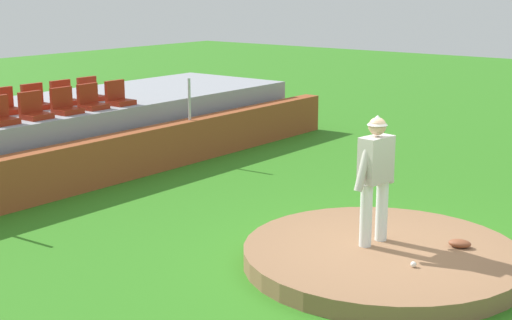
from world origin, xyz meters
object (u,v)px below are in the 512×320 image
object	(u,v)px
pitcher	(376,170)
stadium_chair_1	(0,115)
fielding_glove	(460,243)
baseball	(413,264)
stadium_chair_3	(65,105)
stadium_chair_5	(118,97)
stadium_chair_11	(90,93)
stadium_chair_9	(36,101)
stadium_chair_8	(5,105)
stadium_chair_2	(34,110)
stadium_chair_10	(64,97)
stadium_chair_4	(91,101)

from	to	relation	value
pitcher	stadium_chair_1	size ratio (longest dim) A/B	3.56
fielding_glove	stadium_chair_1	distance (m)	8.25
baseball	stadium_chair_3	distance (m)	7.94
baseball	stadium_chair_3	xyz separation A→B (m)	(0.76, 7.82, 1.15)
stadium_chair_5	stadium_chair_11	xyz separation A→B (m)	(0.03, 0.94, 0.00)
stadium_chair_9	stadium_chair_3	bearing A→B (deg)	91.01
stadium_chair_8	stadium_chair_3	bearing A→B (deg)	128.70
stadium_chair_2	stadium_chair_10	bearing A→B (deg)	-146.38
stadium_chair_1	stadium_chair_4	distance (m)	2.10
stadium_chair_2	pitcher	bearing A→B (deg)	93.54
stadium_chair_10	stadium_chair_8	bearing A→B (deg)	0.30
baseball	stadium_chair_8	distance (m)	8.80
stadium_chair_1	stadium_chair_11	world-z (taller)	same
stadium_chair_2	stadium_chair_4	world-z (taller)	same
stadium_chair_3	stadium_chair_9	world-z (taller)	same
stadium_chair_1	stadium_chair_8	size ratio (longest dim) A/B	1.00
baseball	stadium_chair_1	size ratio (longest dim) A/B	0.15
fielding_glove	stadium_chair_5	distance (m)	8.14
stadium_chair_3	stadium_chair_5	distance (m)	1.36
stadium_chair_11	stadium_chair_2	bearing A→B (deg)	24.19
stadium_chair_10	stadium_chair_5	bearing A→B (deg)	126.80
stadium_chair_2	fielding_glove	bearing A→B (deg)	97.13
pitcher	stadium_chair_5	world-z (taller)	pitcher
stadium_chair_11	stadium_chair_10	bearing A→B (deg)	1.67
stadium_chair_3	stadium_chair_11	bearing A→B (deg)	-146.15
stadium_chair_5	stadium_chair_8	xyz separation A→B (m)	(-2.09, 0.91, 0.00)
stadium_chair_4	stadium_chair_9	bearing A→B (deg)	-52.79
baseball	fielding_glove	size ratio (longest dim) A/B	0.25
stadium_chair_5	stadium_chair_8	world-z (taller)	same
stadium_chair_4	pitcher	bearing A→B (deg)	82.27
pitcher	fielding_glove	xyz separation A→B (m)	(0.57, -1.01, -0.98)
stadium_chair_1	stadium_chair_10	xyz separation A→B (m)	(2.11, 0.91, 0.00)
stadium_chair_1	stadium_chair_11	size ratio (longest dim) A/B	1.00
stadium_chair_9	stadium_chair_4	bearing A→B (deg)	127.21
baseball	stadium_chair_11	xyz separation A→B (m)	(2.15, 8.76, 1.15)
fielding_glove	stadium_chair_3	size ratio (longest dim) A/B	0.60
pitcher	stadium_chair_3	size ratio (longest dim) A/B	3.56
pitcher	fielding_glove	size ratio (longest dim) A/B	5.94
stadium_chair_2	stadium_chair_9	distance (m)	1.17
stadium_chair_4	stadium_chair_8	world-z (taller)	same
stadium_chair_1	stadium_chair_4	size ratio (longest dim) A/B	1.00
stadium_chair_1	stadium_chair_3	distance (m)	1.43
stadium_chair_4	stadium_chair_10	xyz separation A→B (m)	(0.01, 0.89, 0.00)
baseball	stadium_chair_4	distance (m)	8.06
baseball	stadium_chair_1	bearing A→B (deg)	94.91
stadium_chair_10	pitcher	bearing A→B (deg)	83.04
pitcher	stadium_chair_11	size ratio (longest dim) A/B	3.56
baseball	stadium_chair_11	bearing A→B (deg)	76.18
stadium_chair_3	stadium_chair_10	bearing A→B (deg)	-126.54
fielding_glove	stadium_chair_2	bearing A→B (deg)	-10.34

